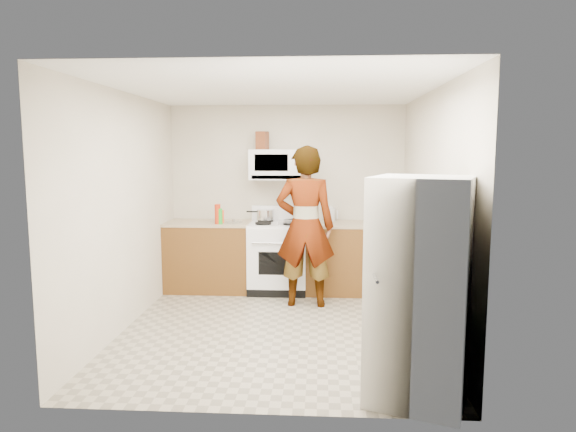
# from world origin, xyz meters

# --- Properties ---
(floor) EXTENTS (3.60, 3.60, 0.00)m
(floor) POSITION_xyz_m (0.00, 0.00, 0.00)
(floor) COLOR gray
(floor) RESTS_ON ground
(back_wall) EXTENTS (3.20, 0.02, 2.50)m
(back_wall) POSITION_xyz_m (0.00, 1.79, 1.25)
(back_wall) COLOR beige
(back_wall) RESTS_ON floor
(right_wall) EXTENTS (0.02, 3.60, 2.50)m
(right_wall) POSITION_xyz_m (1.59, 0.00, 1.25)
(right_wall) COLOR beige
(right_wall) RESTS_ON floor
(cabinet_left) EXTENTS (1.12, 0.62, 0.90)m
(cabinet_left) POSITION_xyz_m (-1.04, 1.49, 0.45)
(cabinet_left) COLOR brown
(cabinet_left) RESTS_ON floor
(counter_left) EXTENTS (1.14, 0.64, 0.03)m
(counter_left) POSITION_xyz_m (-1.04, 1.49, 0.92)
(counter_left) COLOR tan
(counter_left) RESTS_ON cabinet_left
(cabinet_right) EXTENTS (0.80, 0.62, 0.90)m
(cabinet_right) POSITION_xyz_m (0.68, 1.49, 0.45)
(cabinet_right) COLOR brown
(cabinet_right) RESTS_ON floor
(counter_right) EXTENTS (0.82, 0.64, 0.03)m
(counter_right) POSITION_xyz_m (0.68, 1.49, 0.92)
(counter_right) COLOR tan
(counter_right) RESTS_ON cabinet_right
(gas_range) EXTENTS (0.76, 0.65, 1.13)m
(gas_range) POSITION_xyz_m (-0.10, 1.48, 0.49)
(gas_range) COLOR white
(gas_range) RESTS_ON floor
(microwave) EXTENTS (0.76, 0.38, 0.40)m
(microwave) POSITION_xyz_m (-0.10, 1.61, 1.70)
(microwave) COLOR white
(microwave) RESTS_ON back_wall
(person) EXTENTS (0.72, 0.47, 1.95)m
(person) POSITION_xyz_m (0.28, 0.87, 0.97)
(person) COLOR tan
(person) RESTS_ON floor
(fridge) EXTENTS (0.90, 0.90, 1.70)m
(fridge) POSITION_xyz_m (1.21, -1.47, 0.85)
(fridge) COLOR white
(fridge) RESTS_ON floor
(kettle) EXTENTS (0.15, 0.15, 0.17)m
(kettle) POSITION_xyz_m (0.60, 1.71, 1.02)
(kettle) COLOR silver
(kettle) RESTS_ON counter_right
(jug) EXTENTS (0.17, 0.17, 0.24)m
(jug) POSITION_xyz_m (-0.32, 1.66, 2.02)
(jug) COLOR brown
(jug) RESTS_ON microwave
(saucepan) EXTENTS (0.30, 0.30, 0.13)m
(saucepan) POSITION_xyz_m (-0.28, 1.63, 1.02)
(saucepan) COLOR silver
(saucepan) RESTS_ON gas_range
(tray) EXTENTS (0.26, 0.17, 0.05)m
(tray) POSITION_xyz_m (0.05, 1.36, 0.96)
(tray) COLOR silver
(tray) RESTS_ON gas_range
(bottle_spray) EXTENTS (0.10, 0.10, 0.26)m
(bottle_spray) POSITION_xyz_m (-0.87, 1.29, 1.06)
(bottle_spray) COLOR #B4270D
(bottle_spray) RESTS_ON counter_left
(bottle_hot_sauce) EXTENTS (0.06, 0.06, 0.17)m
(bottle_hot_sauce) POSITION_xyz_m (-0.84, 1.41, 1.02)
(bottle_hot_sauce) COLOR #FD4A1C
(bottle_hot_sauce) RESTS_ON counter_left
(bottle_green_cap) EXTENTS (0.08, 0.08, 0.20)m
(bottle_green_cap) POSITION_xyz_m (-0.84, 1.29, 1.04)
(bottle_green_cap) COLOR #1B9724
(bottle_green_cap) RESTS_ON counter_left
(pot_lid) EXTENTS (0.32, 0.32, 0.01)m
(pot_lid) POSITION_xyz_m (-0.69, 1.44, 0.94)
(pot_lid) COLOR silver
(pot_lid) RESTS_ON counter_left
(broom) EXTENTS (0.26, 0.20, 1.39)m
(broom) POSITION_xyz_m (1.55, 1.01, 0.71)
(broom) COLOR silver
(broom) RESTS_ON floor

